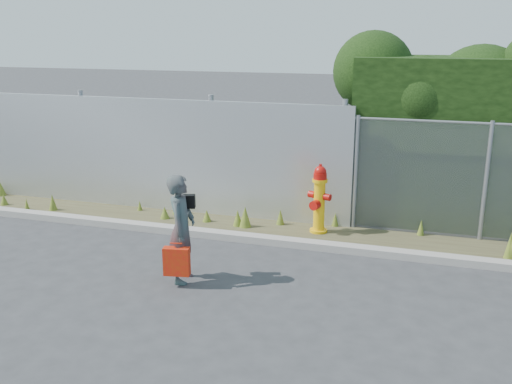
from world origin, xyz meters
The scene contains 8 objects.
ground centered at (0.00, 0.00, 0.00)m, with size 80.00×80.00×0.00m, color #333335.
curb centered at (0.00, 1.80, 0.06)m, with size 16.00×0.22×0.12m, color gray.
weed_strip centered at (1.03, 2.46, 0.09)m, with size 16.00×1.30×0.50m.
corrugated_fence centered at (-3.25, 3.01, 1.10)m, with size 8.50×0.21×2.30m.
fire_hydrant centered at (0.50, 2.56, 0.60)m, with size 0.42×0.37×1.25m.
woman centered at (-0.98, 0.05, 0.78)m, with size 0.57×0.37×1.55m, color #106966.
red_tote_bag centered at (-0.96, -0.19, 0.38)m, with size 0.36×0.13×0.47m.
black_shoulder_bag centered at (-0.99, 0.25, 1.12)m, with size 0.26×0.11×0.19m.
Camera 1 is at (2.21, -6.84, 3.46)m, focal length 40.00 mm.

